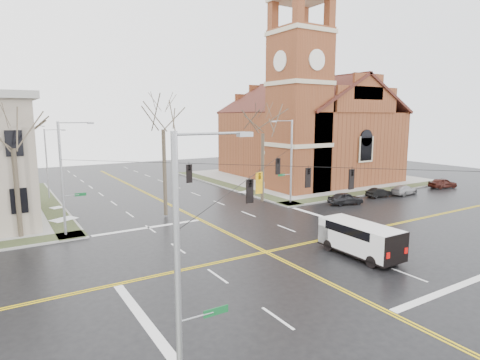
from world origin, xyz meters
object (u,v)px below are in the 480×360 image
signal_pole_sw (183,270)px  streetlight_north_a (48,161)px  parked_car_a (346,198)px  tree_nw_far (13,142)px  streetlight_north_b (32,149)px  signal_pole_ne (290,159)px  parked_car_c (404,190)px  parked_car_b (379,193)px  signal_pole_nw (64,175)px  tree_ne (263,129)px  church (305,123)px  cargo_van (357,236)px  tree_nw_near (163,124)px  parked_car_d (443,183)px

signal_pole_sw → streetlight_north_a: (0.67, 39.50, -0.48)m
parked_car_a → tree_nw_far: bearing=93.7°
signal_pole_sw → streetlight_north_b: signal_pole_sw is taller
signal_pole_ne → parked_car_c: bearing=-12.2°
parked_car_b → streetlight_north_b: bearing=43.8°
signal_pole_nw → parked_car_a: (27.74, -3.42, -4.28)m
tree_ne → church: bearing=35.6°
parked_car_b → tree_ne: size_ratio=0.29×
signal_pole_sw → cargo_van: signal_pole_sw is taller
streetlight_north_b → tree_ne: size_ratio=0.71×
signal_pole_sw → tree_nw_far: tree_nw_far is taller
streetlight_north_a → parked_car_b: 38.72m
signal_pole_sw → tree_nw_near: size_ratio=0.73×
tree_ne → parked_car_c: bearing=-17.5°
church → parked_car_a: bearing=-116.6°
signal_pole_nw → tree_nw_far: 4.41m
parked_car_d → tree_ne: tree_ne is taller
streetlight_north_a → parked_car_c: size_ratio=1.97×
parked_car_a → parked_car_d: parked_car_d is taller
tree_nw_far → signal_pole_sw: bearing=-82.4°
cargo_van → parked_car_a: bearing=46.4°
cargo_van → tree_nw_far: 26.50m
signal_pole_nw → parked_car_b: bearing=-4.5°
signal_pole_nw → streetlight_north_a: (0.67, 16.50, -0.48)m
signal_pole_sw → tree_ne: bearing=50.8°
signal_pole_nw → tree_ne: bearing=6.0°
church → parked_car_b: size_ratio=8.30×
tree_nw_near → parked_car_a: bearing=-15.8°
signal_pole_ne → parked_car_b: (11.44, -2.67, -4.40)m
signal_pole_sw → tree_nw_near: 26.76m
signal_pole_nw → tree_nw_far: (-3.26, 1.38, 2.63)m
streetlight_north_b → tree_nw_near: (8.38, -34.62, 4.40)m
church → cargo_van: bearing=-124.6°
tree_nw_near → signal_pole_ne: bearing=-7.9°
streetlight_north_a → tree_nw_far: tree_nw_far is taller
streetlight_north_b → church: bearing=-33.2°
tree_nw_near → tree_ne: size_ratio=1.09×
parked_car_c → tree_nw_far: tree_nw_far is taller
parked_car_d → tree_nw_near: bearing=94.1°
streetlight_north_a → streetlight_north_b: (0.00, 20.00, 0.00)m
signal_pole_ne → tree_nw_far: tree_nw_far is taller
parked_car_d → parked_car_b: bearing=99.7°
streetlight_north_a → parked_car_b: (33.41, -19.17, -3.92)m
tree_nw_near → tree_ne: bearing=1.5°
signal_pole_ne → parked_car_d: bearing=-7.4°
signal_pole_nw → parked_car_d: size_ratio=2.27×
streetlight_north_b → tree_ne: (19.89, -34.32, 3.70)m
signal_pole_sw → streetlight_north_b: (0.67, 59.50, -0.48)m
parked_car_c → parked_car_d: 8.45m
parked_car_b → parked_car_c: bearing=-95.9°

